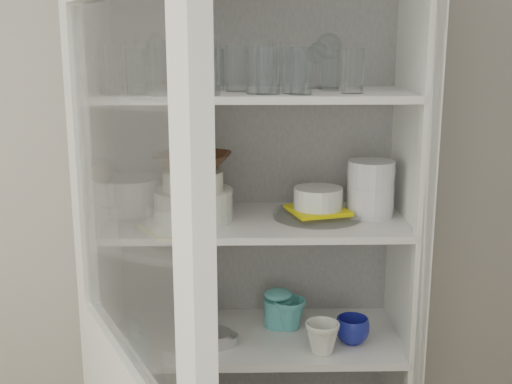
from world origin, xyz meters
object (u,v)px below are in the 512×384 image
(plate_stack_front, at_px, (194,205))
(white_ramekin, at_px, (318,198))
(glass_platter, at_px, (318,214))
(white_canister, at_px, (196,310))
(mug_blue, at_px, (352,330))
(pantry_cabinet, at_px, (256,303))
(measuring_cups, at_px, (215,338))
(cream_bowl, at_px, (193,180))
(plate_stack_back, at_px, (131,194))
(goblet_1, at_px, (183,63))
(mug_teal, at_px, (289,314))
(mug_white, at_px, (322,338))
(yellow_trivet, at_px, (318,210))
(teal_jar, at_px, (278,310))
(grey_bowl_stack, at_px, (370,189))
(terracotta_bowl, at_px, (193,162))
(goblet_0, at_px, (193,60))
(goblet_2, at_px, (328,58))

(plate_stack_front, relative_size, white_ramekin, 1.57)
(glass_platter, xyz_separation_m, white_canister, (-0.40, 0.06, -0.35))
(plate_stack_front, xyz_separation_m, mug_blue, (0.50, -0.05, -0.41))
(pantry_cabinet, xyz_separation_m, measuring_cups, (-0.13, -0.14, -0.06))
(plate_stack_front, distance_m, measuring_cups, 0.44)
(cream_bowl, height_order, white_ramekin, cream_bowl)
(plate_stack_back, height_order, white_canister, plate_stack_back)
(pantry_cabinet, distance_m, white_canister, 0.20)
(goblet_1, relative_size, white_ramekin, 1.03)
(mug_teal, height_order, mug_white, mug_teal)
(glass_platter, xyz_separation_m, mug_teal, (-0.08, 0.04, -0.36))
(yellow_trivet, bearing_deg, teal_jar, 154.90)
(yellow_trivet, distance_m, teal_jar, 0.39)
(white_canister, bearing_deg, white_ramekin, -8.18)
(cream_bowl, xyz_separation_m, grey_bowl_stack, (0.56, 0.03, -0.04))
(goblet_1, bearing_deg, terracotta_bowl, -73.65)
(goblet_1, bearing_deg, yellow_trivet, -10.27)
(white_ramekin, distance_m, teal_jar, 0.43)
(terracotta_bowl, bearing_deg, white_ramekin, 3.53)
(measuring_cups, bearing_deg, teal_jar, 33.22)
(plate_stack_front, bearing_deg, terracotta_bowl, 0.00)
(goblet_0, height_order, terracotta_bowl, goblet_0)
(mug_blue, height_order, mug_white, mug_white)
(mug_blue, xyz_separation_m, mug_white, (-0.10, -0.06, 0.01))
(mug_blue, bearing_deg, glass_platter, 143.21)
(goblet_1, relative_size, cream_bowl, 0.85)
(cream_bowl, height_order, white_canister, cream_bowl)
(goblet_2, relative_size, mug_blue, 1.74)
(grey_bowl_stack, relative_size, teal_jar, 1.59)
(glass_platter, bearing_deg, mug_white, -87.54)
(terracotta_bowl, height_order, measuring_cups, terracotta_bowl)
(plate_stack_front, height_order, teal_jar, plate_stack_front)
(mug_blue, relative_size, mug_teal, 1.00)
(measuring_cups, xyz_separation_m, white_canister, (-0.07, 0.14, 0.04))
(white_ramekin, bearing_deg, goblet_1, 169.73)
(plate_stack_front, bearing_deg, mug_white, -16.26)
(yellow_trivet, relative_size, measuring_cups, 1.60)
(goblet_0, xyz_separation_m, grey_bowl_stack, (0.56, -0.08, -0.40))
(plate_stack_back, xyz_separation_m, measuring_cups, (0.28, -0.17, -0.43))
(mug_teal, xyz_separation_m, teal_jar, (-0.04, 0.02, 0.01))
(terracotta_bowl, distance_m, mug_blue, 0.74)
(white_ramekin, bearing_deg, teal_jar, 154.90)
(goblet_1, xyz_separation_m, terracotta_bowl, (0.03, -0.10, -0.30))
(measuring_cups, relative_size, white_canister, 0.90)
(goblet_0, bearing_deg, glass_platter, -12.55)
(mug_blue, relative_size, mug_white, 1.01)
(goblet_1, bearing_deg, goblet_0, 19.56)
(mug_white, bearing_deg, measuring_cups, 154.15)
(pantry_cabinet, xyz_separation_m, white_ramekin, (0.20, -0.06, 0.38))
(terracotta_bowl, xyz_separation_m, measuring_cups, (0.06, -0.06, -0.56))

